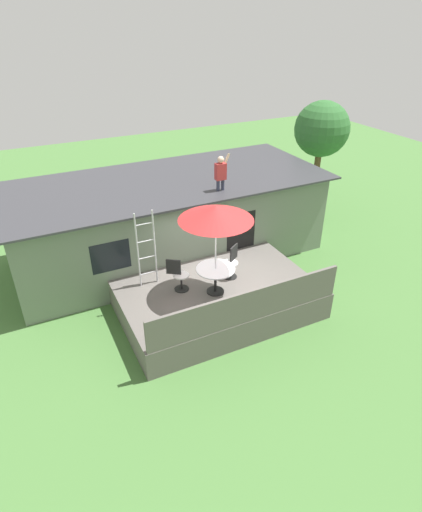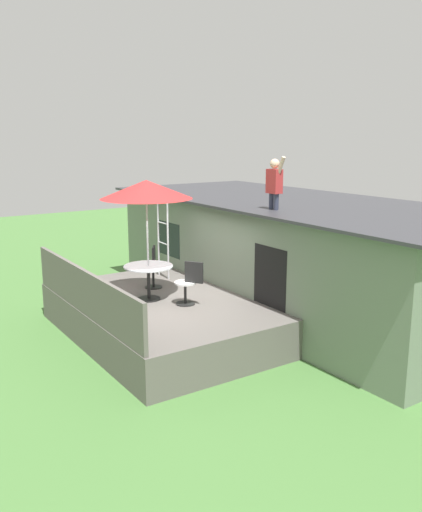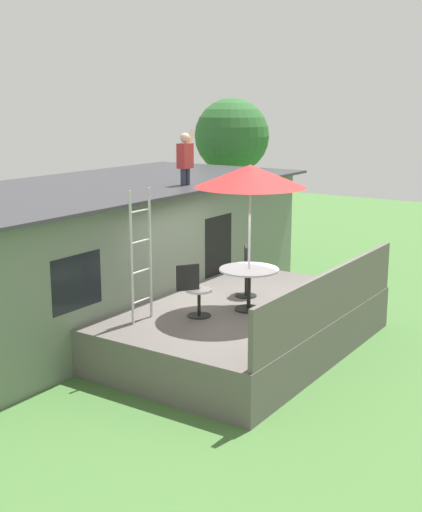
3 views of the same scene
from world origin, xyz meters
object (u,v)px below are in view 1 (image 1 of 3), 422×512
(patio_chair_left, at_px, (178,275))
(patio_umbrella, at_px, (216,213))
(step_ladder, at_px, (146,249))
(patio_table, at_px, (215,274))
(patio_chair_right, at_px, (232,262))
(person_figure, at_px, (221,171))
(backyard_tree, at_px, (322,130))

(patio_chair_left, bearing_deg, patio_umbrella, 0.00)
(step_ladder, bearing_deg, patio_chair_left, -43.76)
(step_ladder, height_order, patio_chair_left, step_ladder)
(patio_umbrella, bearing_deg, step_ladder, 141.62)
(patio_table, relative_size, patio_chair_right, 1.13)
(person_figure, height_order, patio_chair_left, person_figure)
(patio_umbrella, xyz_separation_m, backyard_tree, (7.10, 4.80, 0.20))
(patio_umbrella, distance_m, patio_chair_left, 2.14)
(person_figure, height_order, patio_chair_right, person_figure)
(patio_table, distance_m, step_ladder, 1.97)
(patio_chair_right, bearing_deg, step_ladder, -50.19)
(backyard_tree, bearing_deg, patio_umbrella, -145.91)
(patio_umbrella, height_order, step_ladder, patio_umbrella)
(patio_chair_right, distance_m, backyard_tree, 7.93)
(patio_umbrella, bearing_deg, patio_table, -63.43)
(patio_chair_left, bearing_deg, person_figure, 72.40)
(patio_umbrella, bearing_deg, patio_chair_left, 146.41)
(patio_umbrella, distance_m, person_figure, 2.65)
(backyard_tree, bearing_deg, patio_chair_left, -151.85)
(person_figure, bearing_deg, patio_chair_left, -141.20)
(person_figure, bearing_deg, step_ladder, -158.32)
(patio_table, distance_m, backyard_tree, 8.79)
(patio_chair_left, xyz_separation_m, patio_chair_right, (1.61, -0.04, 0.00))
(patio_table, height_order, patio_chair_left, patio_chair_left)
(patio_chair_right, bearing_deg, backyard_tree, -179.76)
(patio_umbrella, relative_size, step_ladder, 1.15)
(step_ladder, relative_size, patio_chair_left, 2.39)
(step_ladder, xyz_separation_m, patio_chair_right, (2.26, -0.66, -0.64))
(patio_umbrella, height_order, patio_chair_left, patio_umbrella)
(patio_table, xyz_separation_m, patio_chair_right, (0.77, 0.52, -0.13))
(patio_umbrella, relative_size, person_figure, 2.29)
(patio_table, bearing_deg, backyard_tree, 34.09)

